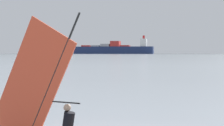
% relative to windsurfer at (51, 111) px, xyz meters
% --- Properties ---
extents(windsurfer, '(4.75, 1.04, 4.33)m').
position_rel_windsurfer_xyz_m(windsurfer, '(0.00, 0.00, 0.00)').
color(windsurfer, orange).
rests_on(windsurfer, ground_plane).
extents(cargo_ship, '(151.33, 55.84, 34.06)m').
position_rel_windsurfer_xyz_m(cargo_ship, '(-293.67, 724.41, 7.87)').
color(cargo_ship, navy).
rests_on(cargo_ship, ground_plane).
extents(distant_headland, '(1364.66, 414.02, 49.33)m').
position_rel_windsurfer_xyz_m(distant_headland, '(-348.61, 1253.44, 23.54)').
color(distant_headland, '#4C564C').
rests_on(distant_headland, ground_plane).
extents(small_sailboat, '(2.71, 6.16, 10.62)m').
position_rel_windsurfer_xyz_m(small_sailboat, '(-114.38, 212.15, -0.04)').
color(small_sailboat, white).
rests_on(small_sailboat, ground_plane).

